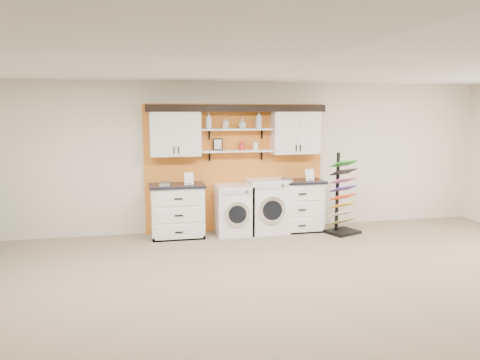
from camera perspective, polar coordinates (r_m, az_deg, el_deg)
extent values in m
plane|color=#88705B|center=(5.48, 7.94, -16.21)|extent=(10.00, 10.00, 0.00)
plane|color=white|center=(5.01, 8.62, 14.32)|extent=(10.00, 10.00, 0.00)
plane|color=beige|center=(8.89, -0.64, 2.83)|extent=(10.00, 0.00, 10.00)
cube|color=orange|center=(8.87, -0.59, 1.53)|extent=(3.40, 0.07, 2.40)
cube|color=white|center=(8.50, -7.91, 5.74)|extent=(0.90, 0.34, 0.84)
cube|color=white|center=(8.31, -9.34, 5.64)|extent=(0.42, 0.01, 0.78)
cube|color=white|center=(8.35, -6.31, 5.71)|extent=(0.42, 0.01, 0.78)
cube|color=white|center=(8.95, 6.76, 5.90)|extent=(0.90, 0.34, 0.84)
cube|color=white|center=(8.71, 5.75, 5.84)|extent=(0.42, 0.01, 0.78)
cube|color=white|center=(8.86, 8.48, 5.84)|extent=(0.42, 0.01, 0.78)
cube|color=white|center=(8.68, -0.38, 3.56)|extent=(1.32, 0.28, 0.03)
cube|color=white|center=(8.65, -0.38, 6.20)|extent=(1.32, 0.28, 0.03)
cube|color=black|center=(8.66, -0.41, 8.85)|extent=(3.30, 0.40, 0.10)
cube|color=black|center=(8.48, -0.15, 8.45)|extent=(3.30, 0.04, 0.04)
cube|color=black|center=(8.65, -2.73, 4.36)|extent=(0.18, 0.02, 0.22)
cube|color=beige|center=(8.64, -2.72, 4.36)|extent=(0.14, 0.01, 0.18)
cylinder|color=red|center=(8.69, 0.27, 4.19)|extent=(0.11, 0.11, 0.16)
cylinder|color=silver|center=(8.75, 1.87, 4.15)|extent=(0.10, 0.10, 0.14)
cube|color=white|center=(8.54, -7.64, -3.85)|extent=(0.93, 0.60, 0.93)
cube|color=black|center=(8.38, -7.44, -7.09)|extent=(0.93, 0.06, 0.07)
cube|color=black|center=(8.45, -7.70, -0.65)|extent=(0.99, 0.66, 0.04)
cube|color=white|center=(8.18, -7.52, -2.26)|extent=(0.84, 0.02, 0.26)
cube|color=white|center=(8.24, -7.48, -4.30)|extent=(0.84, 0.02, 0.26)
cube|color=white|center=(8.31, -7.44, -6.30)|extent=(0.84, 0.02, 0.26)
cube|color=white|center=(8.99, 6.91, -3.21)|extent=(0.93, 0.60, 0.93)
cube|color=black|center=(8.84, 7.42, -6.27)|extent=(0.93, 0.06, 0.07)
cube|color=black|center=(8.90, 6.96, -0.15)|extent=(0.99, 0.66, 0.04)
cube|color=white|center=(8.65, 7.59, -1.67)|extent=(0.85, 0.02, 0.26)
cube|color=white|center=(8.70, 7.55, -3.61)|extent=(0.85, 0.02, 0.26)
cube|color=white|center=(8.77, 7.51, -5.51)|extent=(0.85, 0.02, 0.26)
cube|color=white|center=(8.68, -0.79, -3.62)|extent=(0.65, 0.66, 0.91)
cube|color=silver|center=(8.28, -0.35, -1.46)|extent=(0.56, 0.02, 0.10)
cylinder|color=silver|center=(8.36, -0.35, -4.19)|extent=(0.46, 0.05, 0.46)
cylinder|color=black|center=(8.33, -0.31, -4.23)|extent=(0.33, 0.03, 0.33)
cube|color=white|center=(8.81, 3.33, -3.13)|extent=(0.72, 0.66, 1.01)
cube|color=silver|center=(8.41, 3.96, -0.72)|extent=(0.61, 0.02, 0.11)
cylinder|color=silver|center=(8.50, 3.93, -3.69)|extent=(0.51, 0.05, 0.51)
cylinder|color=black|center=(8.47, 3.97, -3.72)|extent=(0.36, 0.03, 0.36)
cube|color=black|center=(9.00, 12.37, -6.19)|extent=(0.68, 0.62, 0.05)
cube|color=black|center=(8.95, 11.78, -1.35)|extent=(0.06, 0.06, 1.46)
cube|color=olive|center=(8.96, 12.33, -4.93)|extent=(0.52, 0.40, 0.13)
cube|color=beige|center=(8.92, 12.36, -3.96)|extent=(0.52, 0.40, 0.13)
cube|color=orange|center=(8.89, 12.39, -2.99)|extent=(0.52, 0.40, 0.13)
cube|color=#F24219|center=(8.86, 12.43, -2.00)|extent=(0.52, 0.40, 0.13)
cube|color=#412FA5|center=(8.84, 12.46, -1.02)|extent=(0.52, 0.40, 0.13)
cube|color=#D65F8C|center=(8.81, 12.49, -0.02)|extent=(0.52, 0.40, 0.13)
cube|color=black|center=(8.79, 12.52, 0.97)|extent=(0.52, 0.40, 0.13)
cube|color=green|center=(8.77, 12.56, 1.98)|extent=(0.52, 0.40, 0.13)
imported|color=silver|center=(8.56, -3.83, 7.24)|extent=(0.12, 0.12, 0.30)
imported|color=silver|center=(8.61, -1.74, 6.94)|extent=(0.12, 0.12, 0.20)
imported|color=silver|center=(8.67, 0.27, 6.90)|extent=(0.19, 0.19, 0.18)
imported|color=silver|center=(8.74, 2.29, 7.36)|extent=(0.13, 0.14, 0.32)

